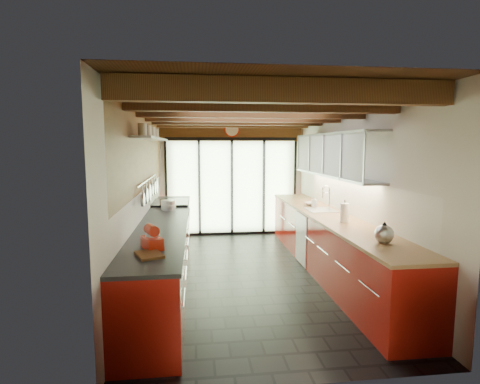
{
  "coord_description": "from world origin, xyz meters",
  "views": [
    {
      "loc": [
        -0.81,
        -5.58,
        1.99
      ],
      "look_at": [
        -0.09,
        0.4,
        1.25
      ],
      "focal_mm": 28.0,
      "sensor_mm": 36.0,
      "label": 1
    }
  ],
  "objects_px": {
    "stand_mixer": "(152,239)",
    "soap_bottle": "(314,202)",
    "paper_towel": "(345,213)",
    "bowl": "(311,204)",
    "kettle": "(384,233)"
  },
  "relations": [
    {
      "from": "stand_mixer",
      "to": "soap_bottle",
      "type": "xyz_separation_m",
      "value": [
        2.54,
        2.4,
        -0.01
      ]
    },
    {
      "from": "stand_mixer",
      "to": "paper_towel",
      "type": "distance_m",
      "value": 2.75
    },
    {
      "from": "bowl",
      "to": "soap_bottle",
      "type": "bearing_deg",
      "value": -90.0
    },
    {
      "from": "stand_mixer",
      "to": "bowl",
      "type": "bearing_deg",
      "value": 45.3
    },
    {
      "from": "soap_bottle",
      "to": "bowl",
      "type": "relative_size",
      "value": 0.81
    },
    {
      "from": "kettle",
      "to": "paper_towel",
      "type": "bearing_deg",
      "value": 90.0
    },
    {
      "from": "paper_towel",
      "to": "stand_mixer",
      "type": "bearing_deg",
      "value": -157.66
    },
    {
      "from": "soap_bottle",
      "to": "bowl",
      "type": "xyz_separation_m",
      "value": [
        0.0,
        0.17,
        -0.07
      ]
    },
    {
      "from": "paper_towel",
      "to": "soap_bottle",
      "type": "relative_size",
      "value": 1.67
    },
    {
      "from": "kettle",
      "to": "paper_towel",
      "type": "height_order",
      "value": "paper_towel"
    },
    {
      "from": "kettle",
      "to": "bowl",
      "type": "bearing_deg",
      "value": 90.0
    },
    {
      "from": "kettle",
      "to": "soap_bottle",
      "type": "relative_size",
      "value": 1.53
    },
    {
      "from": "stand_mixer",
      "to": "soap_bottle",
      "type": "bearing_deg",
      "value": 43.39
    },
    {
      "from": "paper_towel",
      "to": "soap_bottle",
      "type": "bearing_deg",
      "value": 90.0
    },
    {
      "from": "soap_bottle",
      "to": "bowl",
      "type": "bearing_deg",
      "value": 90.0
    }
  ]
}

